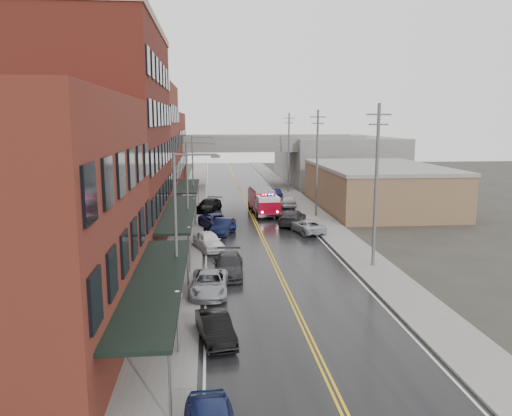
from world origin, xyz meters
TOP-DOWN VIEW (x-y plane):
  - ground at (0.00, 0.00)m, footprint 220.00×220.00m
  - road at (0.00, 30.00)m, footprint 11.00×160.00m
  - sidewalk_left at (-7.30, 30.00)m, footprint 3.00×160.00m
  - sidewalk_right at (7.30, 30.00)m, footprint 3.00×160.00m
  - curb_left at (-5.65, 30.00)m, footprint 0.30×160.00m
  - curb_right at (5.65, 30.00)m, footprint 0.30×160.00m
  - brick_building_a at (-13.30, 4.00)m, footprint 9.00×18.00m
  - brick_building_b at (-13.30, 23.00)m, footprint 9.00×20.00m
  - brick_building_c at (-13.30, 40.50)m, footprint 9.00×15.00m
  - brick_building_far at (-13.30, 58.00)m, footprint 9.00×20.00m
  - tan_building at (16.00, 40.00)m, footprint 14.00×22.00m
  - right_far_block at (18.00, 70.00)m, footprint 18.00×30.00m
  - awning_0 at (-7.49, 4.00)m, footprint 2.60×16.00m
  - awning_1 at (-7.49, 23.00)m, footprint 2.60×18.00m
  - awning_2 at (-7.49, 40.50)m, footprint 2.60×13.00m
  - globe_lamp_0 at (-6.40, 2.00)m, footprint 0.44×0.44m
  - globe_lamp_1 at (-6.40, 16.00)m, footprint 0.44×0.44m
  - globe_lamp_2 at (-6.40, 30.00)m, footprint 0.44×0.44m
  - street_lamp_0 at (-6.55, 8.00)m, footprint 2.64×0.22m
  - street_lamp_1 at (-6.55, 24.00)m, footprint 2.64×0.22m
  - street_lamp_2 at (-6.55, 40.00)m, footprint 2.64×0.22m
  - utility_pole_0 at (7.20, 15.00)m, footprint 1.80×0.24m
  - utility_pole_1 at (7.20, 35.00)m, footprint 1.80×0.24m
  - utility_pole_2 at (7.20, 55.00)m, footprint 1.80×0.24m
  - overpass at (0.00, 62.00)m, footprint 40.00×10.00m
  - fire_truck at (1.42, 37.20)m, footprint 3.63×8.08m
  - parked_car_left_1 at (-4.67, 3.33)m, footprint 2.15×4.26m
  - parked_car_left_2 at (-4.97, 10.20)m, footprint 2.56×5.09m
  - parked_car_left_3 at (-3.60, 14.00)m, footprint 2.32×5.15m
  - parked_car_left_4 at (-5.00, 21.20)m, footprint 3.09×4.87m
  - parked_car_left_5 at (-3.60, 27.20)m, footprint 2.69×4.69m
  - parked_car_left_6 at (-4.13, 29.25)m, footprint 4.20×6.08m
  - parked_car_left_7 at (-5.00, 39.20)m, footprint 3.78×5.78m
  - parked_car_right_0 at (4.59, 26.87)m, footprint 3.17×5.18m
  - parked_car_right_1 at (3.77, 30.81)m, footprint 3.98×5.93m
  - parked_car_right_2 at (5.00, 41.80)m, footprint 2.18×4.89m
  - parked_car_right_3 at (3.77, 47.80)m, footprint 2.48×5.16m

SIDE VIEW (x-z plane):
  - ground at x=0.00m, z-range 0.00..0.00m
  - road at x=0.00m, z-range 0.00..0.02m
  - sidewalk_left at x=-7.30m, z-range 0.00..0.15m
  - sidewalk_right at x=7.30m, z-range 0.00..0.15m
  - curb_left at x=-5.65m, z-range 0.00..0.15m
  - curb_right at x=5.65m, z-range 0.00..0.15m
  - parked_car_left_1 at x=-4.67m, z-range 0.00..1.34m
  - parked_car_right_0 at x=4.59m, z-range 0.00..1.34m
  - parked_car_left_2 at x=-4.97m, z-range 0.00..1.38m
  - parked_car_left_5 at x=-3.60m, z-range 0.00..1.46m
  - parked_car_left_3 at x=-3.60m, z-range 0.00..1.47m
  - parked_car_left_6 at x=-4.13m, z-range 0.00..1.54m
  - parked_car_left_4 at x=-5.00m, z-range 0.00..1.55m
  - parked_car_left_7 at x=-5.00m, z-range 0.00..1.56m
  - parked_car_right_1 at x=3.77m, z-range 0.00..1.60m
  - parked_car_right_3 at x=3.77m, z-range 0.00..1.63m
  - parked_car_right_2 at x=5.00m, z-range 0.00..1.63m
  - fire_truck at x=1.42m, z-range 0.12..3.01m
  - globe_lamp_0 at x=-6.40m, z-range 0.75..3.87m
  - globe_lamp_1 at x=-6.40m, z-range 0.75..3.87m
  - globe_lamp_2 at x=-6.40m, z-range 0.75..3.87m
  - tan_building at x=16.00m, z-range 0.00..5.00m
  - awning_2 at x=-7.49m, z-range 1.44..4.53m
  - awning_0 at x=-7.49m, z-range 1.44..4.53m
  - awning_1 at x=-7.49m, z-range 1.44..4.53m
  - right_far_block at x=18.00m, z-range 0.00..8.00m
  - street_lamp_0 at x=-6.55m, z-range 0.69..9.69m
  - street_lamp_1 at x=-6.55m, z-range 0.69..9.69m
  - street_lamp_2 at x=-6.55m, z-range 0.69..9.69m
  - overpass at x=0.00m, z-range 2.24..9.74m
  - brick_building_a at x=-13.30m, z-range 0.00..12.00m
  - brick_building_far at x=-13.30m, z-range 0.00..12.00m
  - utility_pole_0 at x=7.20m, z-range 0.31..12.31m
  - utility_pole_1 at x=7.20m, z-range 0.31..12.31m
  - utility_pole_2 at x=7.20m, z-range 0.31..12.31m
  - brick_building_c at x=-13.30m, z-range 0.00..15.00m
  - brick_building_b at x=-13.30m, z-range 0.00..18.00m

